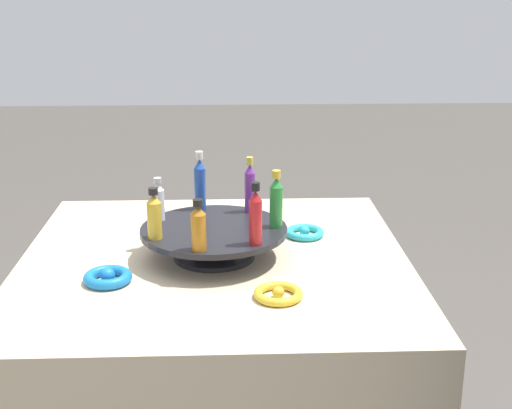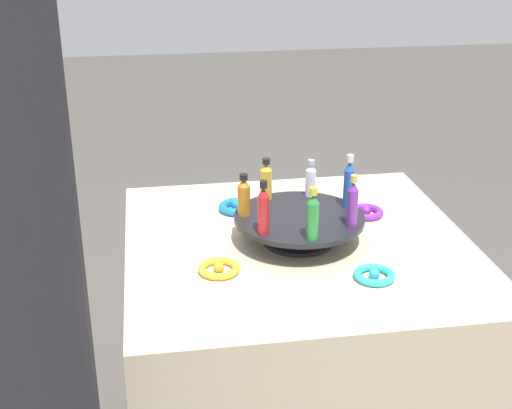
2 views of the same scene
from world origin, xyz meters
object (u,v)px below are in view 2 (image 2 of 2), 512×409
(bottle_red, at_px, (263,210))
(ribbon_bow_gold, at_px, (219,268))
(bottle_clear, at_px, (311,179))
(ribbon_bow_purple, at_px, (366,212))
(bottle_gold, at_px, (266,180))
(bottle_amber, at_px, (244,196))
(display_stand, at_px, (299,224))
(ribbon_bow_teal, at_px, (374,275))
(bottle_blue, at_px, (349,183))
(bottle_green, at_px, (314,216))
(ribbon_bow_blue, at_px, (237,207))
(bottle_purple, at_px, (353,203))
(person_figure, at_px, (6,390))

(bottle_red, bearing_deg, ribbon_bow_gold, 109.98)
(bottle_clear, relative_size, ribbon_bow_purple, 1.07)
(bottle_gold, bearing_deg, bottle_amber, 142.71)
(bottle_clear, relative_size, ribbon_bow_gold, 1.03)
(display_stand, height_order, ribbon_bow_teal, display_stand)
(bottle_amber, bearing_deg, ribbon_bow_purple, -73.98)
(bottle_blue, xyz_separation_m, ribbon_bow_teal, (-0.24, 0.00, -0.12))
(bottle_green, height_order, ribbon_bow_purple, bottle_green)
(bottle_blue, relative_size, ribbon_bow_purple, 1.51)
(ribbon_bow_blue, distance_m, ribbon_bow_gold, 0.34)
(bottle_purple, xyz_separation_m, bottle_red, (-0.00, 0.20, 0.00))
(bottle_purple, bearing_deg, bottle_gold, 39.86)
(bottle_gold, bearing_deg, bottle_green, -165.86)
(bottle_clear, bearing_deg, bottle_red, 142.71)
(display_stand, bearing_deg, bottle_green, -178.72)
(display_stand, relative_size, bottle_gold, 2.93)
(display_stand, relative_size, bottle_clear, 3.27)
(bottle_amber, bearing_deg, person_figure, 143.52)
(ribbon_bow_purple, distance_m, person_figure, 1.05)
(ribbon_bow_teal, height_order, ribbon_bow_blue, ribbon_bow_blue)
(bottle_blue, distance_m, bottle_gold, 0.20)
(ribbon_bow_gold, relative_size, person_figure, 0.06)
(bottle_gold, relative_size, bottle_red, 0.83)
(bottle_blue, bearing_deg, bottle_purple, 168.43)
(bottle_purple, relative_size, bottle_clear, 1.33)
(bottle_gold, distance_m, ribbon_bow_teal, 0.38)
(bottle_blue, relative_size, bottle_amber, 1.30)
(bottle_red, bearing_deg, bottle_purple, -88.72)
(display_stand, distance_m, ribbon_bow_teal, 0.24)
(bottle_green, distance_m, ribbon_bow_gold, 0.24)
(bottle_purple, distance_m, ribbon_bow_purple, 0.25)
(ribbon_bow_blue, bearing_deg, bottle_amber, 178.04)
(display_stand, xyz_separation_m, ribbon_bow_blue, (0.21, 0.12, -0.04))
(bottle_blue, bearing_deg, ribbon_bow_purple, -41.11)
(bottle_green, relative_size, person_figure, 0.08)
(bottle_red, xyz_separation_m, ribbon_bow_teal, (-0.12, -0.22, -0.12))
(display_stand, height_order, bottle_red, bottle_red)
(display_stand, bearing_deg, bottle_purple, -127.29)
(ribbon_bow_teal, xyz_separation_m, person_figure, (-0.37, 0.70, 0.07))
(display_stand, xyz_separation_m, bottle_purple, (-0.08, -0.10, 0.08))
(ribbon_bow_teal, relative_size, ribbon_bow_blue, 0.95)
(display_stand, xyz_separation_m, ribbon_bow_teal, (-0.21, -0.12, -0.04))
(bottle_amber, bearing_deg, display_stand, -101.57)
(bottle_red, bearing_deg, person_figure, 136.18)
(display_stand, relative_size, ribbon_bow_gold, 3.35)
(ribbon_bow_purple, xyz_separation_m, ribbon_bow_gold, (-0.24, 0.41, -0.00))
(bottle_red, distance_m, ribbon_bow_blue, 0.31)
(bottle_blue, bearing_deg, ribbon_bow_gold, 114.86)
(bottle_amber, xyz_separation_m, ribbon_bow_blue, (0.18, -0.01, -0.10))
(bottle_purple, height_order, bottle_gold, bottle_purple)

